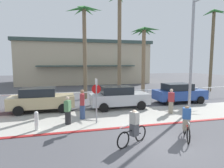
{
  "coord_description": "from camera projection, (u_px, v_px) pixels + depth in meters",
  "views": [
    {
      "loc": [
        -3.94,
        -7.05,
        3.44
      ],
      "look_at": [
        -0.6,
        6.0,
        1.93
      ],
      "focal_mm": 30.16,
      "sensor_mm": 36.0,
      "label": 1
    }
  ],
  "objects": [
    {
      "name": "cyclist_black_0",
      "position": [
        134.0,
        128.0,
        7.97
      ],
      "size": [
        1.63,
        0.92,
        1.5
      ],
      "color": "black",
      "rests_on": "ground"
    },
    {
      "name": "bollard_0",
      "position": [
        36.0,
        121.0,
        9.58
      ],
      "size": [
        0.2,
        0.2,
        1.0
      ],
      "color": "white",
      "rests_on": "ground"
    },
    {
      "name": "pedestrian_0",
      "position": [
        82.0,
        105.0,
        11.5
      ],
      "size": [
        0.36,
        0.43,
        1.83
      ],
      "color": "#384C7A",
      "rests_on": "ground"
    },
    {
      "name": "streetlight_curb",
      "position": [
        194.0,
        50.0,
        12.41
      ],
      "size": [
        0.24,
        2.54,
        7.5
      ],
      "color": "#9EA0A5",
      "rests_on": "ground"
    },
    {
      "name": "car_tan_1",
      "position": [
        42.0,
        99.0,
        13.36
      ],
      "size": [
        4.4,
        2.02,
        1.69
      ],
      "color": "tan",
      "rests_on": "ground"
    },
    {
      "name": "palm_tree_4",
      "position": [
        144.0,
        44.0,
        18.18
      ],
      "size": [
        2.86,
        3.05,
        6.89
      ],
      "color": "#846B4C",
      "rests_on": "ground"
    },
    {
      "name": "pedestrian_2",
      "position": [
        171.0,
        102.0,
        12.81
      ],
      "size": [
        0.47,
        0.43,
        1.69
      ],
      "color": "gray",
      "rests_on": "ground"
    },
    {
      "name": "palm_tree_3",
      "position": [
        119.0,
        26.0,
        17.75
      ],
      "size": [
        2.68,
        3.12,
        9.96
      ],
      "color": "#756047",
      "rests_on": "ground"
    },
    {
      "name": "ground_plane",
      "position": [
        108.0,
        99.0,
        17.77
      ],
      "size": [
        80.0,
        80.0,
        0.0
      ],
      "primitive_type": "plane",
      "color": "#4C4C51"
    },
    {
      "name": "sidewalk_strip",
      "position": [
        128.0,
        116.0,
        12.18
      ],
      "size": [
        44.0,
        4.0,
        0.02
      ],
      "primitive_type": "cube",
      "color": "#ADAAA0",
      "rests_on": "ground"
    },
    {
      "name": "stop_sign_bike_lane",
      "position": [
        96.0,
        94.0,
        10.57
      ],
      "size": [
        0.52,
        0.56,
        2.56
      ],
      "color": "gray",
      "rests_on": "ground"
    },
    {
      "name": "building_backdrop",
      "position": [
        84.0,
        62.0,
        34.04
      ],
      "size": [
        21.57,
        12.25,
        7.04
      ],
      "color": "#BCAD8E",
      "rests_on": "ground"
    },
    {
      "name": "pedestrian_1",
      "position": [
        68.0,
        112.0,
        10.48
      ],
      "size": [
        0.42,
        0.47,
        1.6
      ],
      "color": "#232326",
      "rests_on": "ground"
    },
    {
      "name": "curb_paint",
      "position": [
        140.0,
        126.0,
        10.26
      ],
      "size": [
        44.0,
        0.24,
        0.03
      ],
      "primitive_type": "cube",
      "color": "maroon",
      "rests_on": "ground"
    },
    {
      "name": "car_silver_2",
      "position": [
        119.0,
        97.0,
        14.26
      ],
      "size": [
        4.4,
        2.02,
        1.69
      ],
      "color": "#B2B7BC",
      "rests_on": "ground"
    },
    {
      "name": "cyclist_red_1",
      "position": [
        186.0,
        123.0,
        8.65
      ],
      "size": [
        0.89,
        1.64,
        1.5
      ],
      "color": "black",
      "rests_on": "ground"
    },
    {
      "name": "car_blue_3",
      "position": [
        179.0,
        93.0,
        16.24
      ],
      "size": [
        4.4,
        2.02,
        1.69
      ],
      "color": "#284793",
      "rests_on": "ground"
    },
    {
      "name": "rail_fence",
      "position": [
        112.0,
        93.0,
        16.23
      ],
      "size": [
        24.71,
        0.08,
        1.04
      ],
      "color": "white",
      "rests_on": "ground"
    },
    {
      "name": "palm_tree_5",
      "position": [
        213.0,
        34.0,
        22.34
      ],
      "size": [
        2.96,
        3.05,
        9.74
      ],
      "color": "brown",
      "rests_on": "ground"
    },
    {
      "name": "palm_tree_2",
      "position": [
        84.0,
        29.0,
        17.48
      ],
      "size": [
        3.38,
        3.28,
        8.66
      ],
      "color": "#756047",
      "rests_on": "ground"
    }
  ]
}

